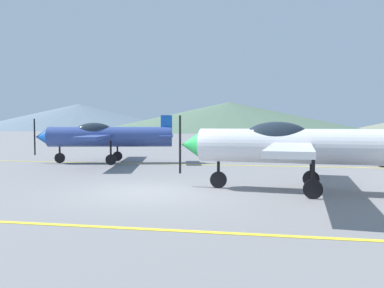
# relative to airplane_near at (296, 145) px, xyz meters

# --- Properties ---
(ground_plane) EXTENTS (400.00, 400.00, 0.00)m
(ground_plane) POSITION_rel_airplane_near_xyz_m (-4.57, -0.92, -1.47)
(ground_plane) COLOR slate
(apron_line_near) EXTENTS (80.00, 0.16, 0.01)m
(apron_line_near) POSITION_rel_airplane_near_xyz_m (-4.57, -5.00, -1.46)
(apron_line_near) COLOR yellow
(apron_line_near) RESTS_ON ground_plane
(apron_line_far) EXTENTS (80.00, 0.16, 0.01)m
(apron_line_far) POSITION_rel_airplane_near_xyz_m (-4.57, 7.35, -1.46)
(apron_line_far) COLOR yellow
(apron_line_far) RESTS_ON ground_plane
(airplane_near) EXTENTS (7.60, 8.73, 2.61)m
(airplane_near) POSITION_rel_airplane_near_xyz_m (0.00, 0.00, 0.00)
(airplane_near) COLOR silver
(airplane_near) RESTS_ON ground_plane
(airplane_mid) EXTENTS (7.63, 8.70, 2.61)m
(airplane_mid) POSITION_rel_airplane_near_xyz_m (-9.45, 7.41, 0.00)
(airplane_mid) COLOR #33478C
(airplane_mid) RESTS_ON ground_plane
(hill_left) EXTENTS (84.20, 84.20, 10.34)m
(hill_left) POSITION_rel_airplane_near_xyz_m (-74.30, 133.53, 3.70)
(hill_left) COLOR slate
(hill_left) RESTS_ON ground_plane
(hill_centerleft) EXTENTS (87.36, 87.36, 9.45)m
(hill_centerleft) POSITION_rel_airplane_near_xyz_m (-11.57, 115.28, 3.26)
(hill_centerleft) COLOR #4C6651
(hill_centerleft) RESTS_ON ground_plane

